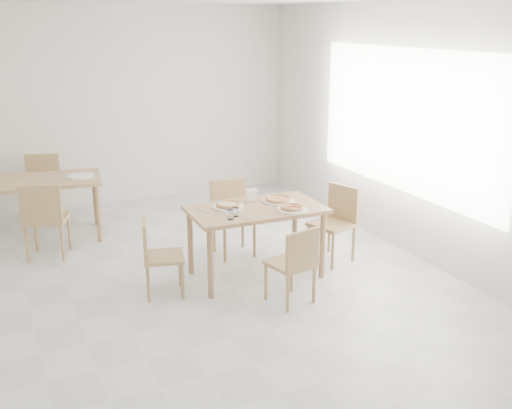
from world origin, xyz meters
name	(u,v)px	position (x,y,z in m)	size (l,w,h in m)	color
room	(404,121)	(2.98, 0.30, 1.50)	(7.28, 7.00, 7.00)	silver
main_table	(256,216)	(1.12, 0.23, 0.66)	(1.38, 0.81, 0.75)	tan
chair_south	(295,261)	(1.17, -0.52, 0.44)	(0.45, 0.45, 0.77)	tan
chair_north	(231,212)	(1.15, 0.96, 0.49)	(0.43, 0.43, 0.84)	tan
chair_west	(156,252)	(0.05, 0.23, 0.44)	(0.46, 0.46, 0.77)	tan
chair_east	(337,218)	(2.13, 0.28, 0.49)	(0.52, 0.52, 0.84)	tan
plate_margherita	(278,201)	(1.42, 0.32, 0.76)	(0.33, 0.33, 0.02)	white
plate_mushroom	(228,207)	(0.86, 0.36, 0.76)	(0.32, 0.32, 0.02)	white
plate_pepperoni	(292,210)	(1.41, 0.00, 0.76)	(0.30, 0.30, 0.02)	white
pizza_margherita	(278,199)	(1.42, 0.32, 0.78)	(0.36, 0.36, 0.03)	tan
pizza_mushroom	(228,205)	(0.86, 0.36, 0.78)	(0.33, 0.33, 0.03)	tan
pizza_pepperoni	(292,207)	(1.41, 0.00, 0.78)	(0.27, 0.27, 0.03)	tan
tumbler_a	(230,214)	(0.74, 0.01, 0.80)	(0.07, 0.07, 0.10)	white
tumbler_b	(236,212)	(0.82, 0.07, 0.79)	(0.07, 0.07, 0.09)	white
napkin_holder	(252,196)	(1.17, 0.44, 0.81)	(0.12, 0.07, 0.13)	silver
fork_a	(203,211)	(0.58, 0.35, 0.75)	(0.01, 0.17, 0.01)	silver
fork_b	(245,218)	(0.88, -0.03, 0.75)	(0.01, 0.17, 0.01)	silver
second_table	(41,186)	(-0.76, 2.35, 0.66)	(1.49, 0.97, 0.75)	tan
chair_back_s	(44,215)	(-0.81, 1.63, 0.52)	(0.56, 0.56, 0.89)	tan
chair_back_n	(43,183)	(-0.68, 3.08, 0.51)	(0.54, 0.54, 0.88)	tan
plate_empty	(80,176)	(-0.30, 2.27, 0.76)	(0.32, 0.32, 0.02)	white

